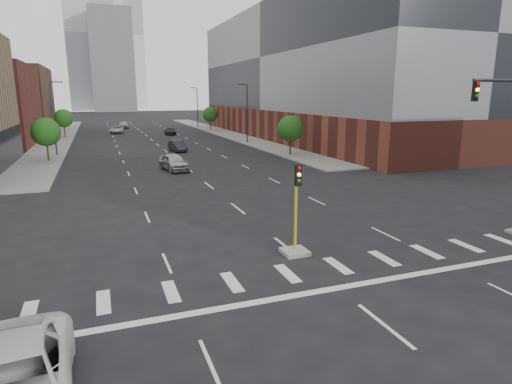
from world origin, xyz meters
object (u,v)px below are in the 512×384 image
car_distant (124,125)px  parked_minivan (13,384)px  median_traffic_signal (295,235)px  car_near_left (174,162)px  car_far_left (117,130)px  car_mid_right (178,146)px  car_deep_right (170,131)px

car_distant → parked_minivan: bearing=-93.4°
median_traffic_signal → car_near_left: (-1.50, 25.46, -0.13)m
car_far_left → car_distant: 12.85m
car_far_left → car_mid_right: bearing=-73.5°
car_near_left → car_far_left: (-3.36, 46.62, -0.12)m
car_deep_right → car_distant: size_ratio=0.98×
car_near_left → car_far_left: 46.74m
car_mid_right → car_deep_right: bearing=76.9°
median_traffic_signal → car_deep_right: bearing=86.0°
car_near_left → car_mid_right: 15.00m
median_traffic_signal → parked_minivan: (-10.87, -7.28, -0.15)m
car_distant → parked_minivan: parked_minivan is taller
median_traffic_signal → car_distant: (-2.76, 84.76, -0.16)m
car_mid_right → parked_minivan: bearing=-110.8°
median_traffic_signal → car_far_left: 72.25m
median_traffic_signal → car_mid_right: median_traffic_signal is taller
car_mid_right → median_traffic_signal: bearing=-98.3°
car_far_left → car_distant: bearing=85.8°
car_deep_right → parked_minivan: (-15.40, -72.49, 0.14)m
car_deep_right → car_distant: bearing=113.6°
car_far_left → parked_minivan: (-6.00, -79.37, 0.11)m
car_deep_right → car_distant: 20.87m
car_near_left → parked_minivan: 34.06m
car_deep_right → parked_minivan: size_ratio=0.79×
car_far_left → parked_minivan: size_ratio=0.87×
car_near_left → parked_minivan: size_ratio=0.83×
median_traffic_signal → parked_minivan: median_traffic_signal is taller
median_traffic_signal → car_mid_right: bearing=87.9°
car_far_left → car_near_left: bearing=-80.7°
median_traffic_signal → car_deep_right: 65.37m
car_near_left → car_distant: size_ratio=1.03×
median_traffic_signal → car_mid_right: (1.50, 40.16, -0.23)m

